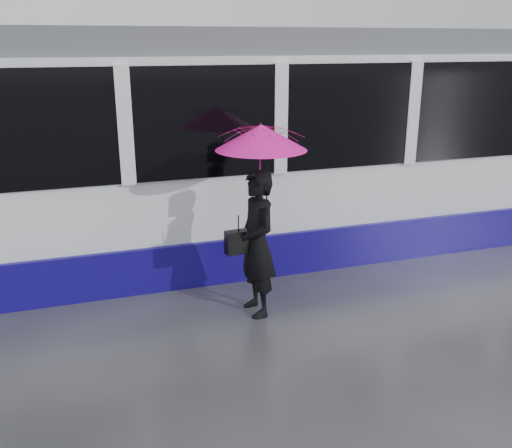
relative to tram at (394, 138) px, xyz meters
name	(u,v)px	position (x,y,z in m)	size (l,w,h in m)	color
ground	(320,313)	(-2.44, -2.50, -1.64)	(90.00, 90.00, 0.00)	#28282D
rails	(255,246)	(-2.44, 0.00, -1.63)	(34.00, 1.51, 0.02)	#3F3D38
tram	(394,138)	(0.00, 0.00, 0.00)	(26.00, 2.56, 3.35)	white
woman	(257,244)	(-3.16, -2.22, -0.75)	(0.65, 0.43, 1.78)	black
umbrella	(261,155)	(-3.11, -2.22, 0.31)	(1.14, 1.14, 1.20)	#F91566
handbag	(239,242)	(-3.38, -2.20, -0.71)	(0.33, 0.17, 0.46)	black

